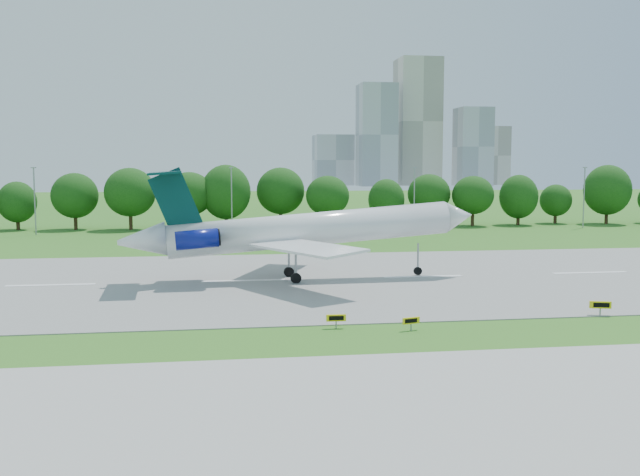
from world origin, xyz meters
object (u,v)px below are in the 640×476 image
Objects in this scene: service_vehicle_a at (216,231)px; taxi_sign_left at (336,318)px; airliner at (293,229)px; service_vehicle_b at (316,227)px.

taxi_sign_left is at bearing -148.63° from service_vehicle_a.
taxi_sign_left is 0.42× the size of service_vehicle_a.
airliner is at bearing -146.58° from service_vehicle_a.
service_vehicle_a is (-9.19, 77.12, -0.20)m from taxi_sign_left.
service_vehicle_a is at bearing 95.30° from airliner.
taxi_sign_left is 83.81m from service_vehicle_b.
airliner is 10.95× the size of service_vehicle_a.
service_vehicle_b is (10.81, 59.92, -4.94)m from airliner.
airliner is 10.61× the size of service_vehicle_b.
service_vehicle_b is (19.19, 6.09, 0.04)m from service_vehicle_a.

